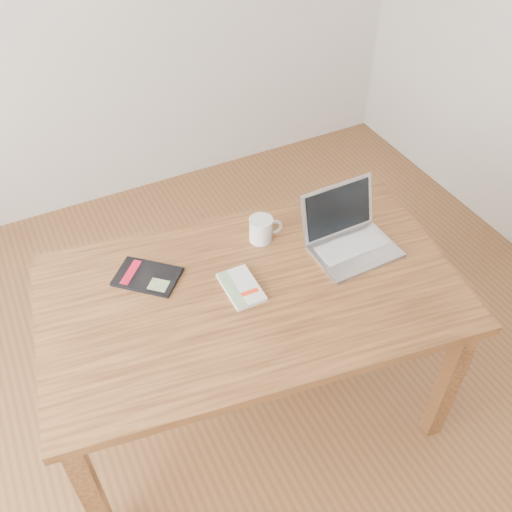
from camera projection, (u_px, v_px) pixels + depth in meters
name	position (u px, v px, depth m)	size (l,w,h in m)	color
room	(213.00, 207.00, 1.48)	(4.04, 4.04, 2.70)	brown
desk	(251.00, 306.00, 2.16)	(1.65, 1.10, 0.75)	brown
white_guidebook	(241.00, 287.00, 2.09)	(0.12, 0.20, 0.02)	silver
black_guidebook	(147.00, 277.00, 2.14)	(0.28, 0.27, 0.01)	black
laptop	(349.00, 236.00, 2.24)	(0.33, 0.29, 0.22)	silver
coffee_mug	(262.00, 229.00, 2.26)	(0.14, 0.10, 0.10)	white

